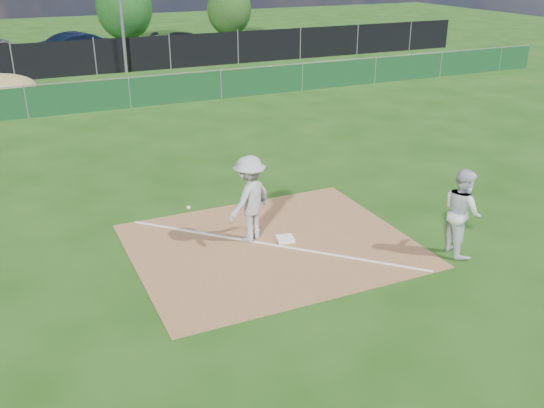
{
  "coord_description": "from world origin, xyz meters",
  "views": [
    {
      "loc": [
        -5.01,
        -9.9,
        6.04
      ],
      "look_at": [
        0.01,
        1.0,
        1.0
      ],
      "focal_mm": 40.0,
      "sensor_mm": 36.0,
      "label": 1
    }
  ],
  "objects": [
    {
      "name": "ground",
      "position": [
        0.0,
        10.0,
        0.0
      ],
      "size": [
        90.0,
        90.0,
        0.0
      ],
      "primitive_type": "plane",
      "color": "#1B430E",
      "rests_on": "ground"
    },
    {
      "name": "infield_dirt",
      "position": [
        0.0,
        1.0,
        0.01
      ],
      "size": [
        6.0,
        5.0,
        0.02
      ],
      "primitive_type": "cube",
      "color": "#8F6039",
      "rests_on": "ground"
    },
    {
      "name": "foul_line",
      "position": [
        0.0,
        1.0,
        0.03
      ],
      "size": [
        5.01,
        5.01,
        0.01
      ],
      "primitive_type": "cube",
      "rotation": [
        0.0,
        0.0,
        0.79
      ],
      "color": "white",
      "rests_on": "infield_dirt"
    },
    {
      "name": "green_fence",
      "position": [
        0.0,
        15.0,
        0.6
      ],
      "size": [
        44.0,
        0.05,
        1.2
      ],
      "primitive_type": "cube",
      "color": "#0E3619",
      "rests_on": "ground"
    },
    {
      "name": "black_fence",
      "position": [
        0.0,
        23.0,
        0.9
      ],
      "size": [
        46.0,
        0.04,
        1.8
      ],
      "primitive_type": "cube",
      "color": "black",
      "rests_on": "ground"
    },
    {
      "name": "parking_lot",
      "position": [
        0.0,
        28.0,
        0.01
      ],
      "size": [
        46.0,
        9.0,
        0.01
      ],
      "primitive_type": "cube",
      "color": "black",
      "rests_on": "ground"
    },
    {
      "name": "first_base",
      "position": [
        0.37,
        1.07,
        0.06
      ],
      "size": [
        0.43,
        0.43,
        0.08
      ],
      "primitive_type": "cube",
      "rotation": [
        0.0,
        0.0,
        -0.19
      ],
      "color": "white",
      "rests_on": "infield_dirt"
    },
    {
      "name": "play_at_first",
      "position": [
        -0.32,
        1.47,
        1.0
      ],
      "size": [
        2.18,
        1.26,
        1.96
      ],
      "color": "silver",
      "rests_on": "infield_dirt"
    },
    {
      "name": "runner",
      "position": [
        3.52,
        -0.96,
        0.95
      ],
      "size": [
        0.9,
        1.06,
        1.9
      ],
      "primitive_type": "imported",
      "rotation": [
        0.0,
        0.0,
        1.35
      ],
      "color": "silver",
      "rests_on": "ground"
    },
    {
      "name": "car_left",
      "position": [
        -4.38,
        27.47,
        0.82
      ],
      "size": [
        5.09,
        3.28,
        1.61
      ],
      "primitive_type": "imported",
      "rotation": [
        0.0,
        0.0,
        1.89
      ],
      "color": "#96989D",
      "rests_on": "parking_lot"
    },
    {
      "name": "car_mid",
      "position": [
        0.15,
        27.86,
        0.82
      ],
      "size": [
        5.21,
        3.18,
        1.62
      ],
      "primitive_type": "imported",
      "rotation": [
        0.0,
        0.0,
        1.89
      ],
      "color": "black",
      "rests_on": "parking_lot"
    },
    {
      "name": "car_right",
      "position": [
        6.47,
        27.65,
        0.65
      ],
      "size": [
        4.76,
        3.39,
        1.28
      ],
      "primitive_type": "imported",
      "rotation": [
        0.0,
        0.0,
        1.17
      ],
      "color": "black",
      "rests_on": "parking_lot"
    },
    {
      "name": "tree_mid",
      "position": [
        4.07,
        34.39,
        2.35
      ],
      "size": [
        3.85,
        3.85,
        4.56
      ],
      "color": "#382316",
      "rests_on": "ground"
    },
    {
      "name": "tree_right",
      "position": [
        11.7,
        33.97,
        2.0
      ],
      "size": [
        3.27,
        3.27,
        3.88
      ],
      "color": "#382316",
      "rests_on": "ground"
    }
  ]
}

